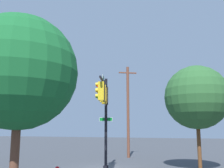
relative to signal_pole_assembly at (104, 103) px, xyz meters
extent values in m
cylinder|color=black|center=(-1.58, -0.41, -1.26)|extent=(0.20, 0.20, 6.34)
cylinder|color=black|center=(-1.58, -0.41, -4.32)|extent=(0.36, 0.36, 0.20)
cylinder|color=black|center=(0.41, 0.14, 1.26)|extent=(4.02, 1.22, 0.14)
cylinder|color=black|center=(-0.69, -0.16, 0.76)|extent=(1.85, 0.58, 1.07)
cube|color=yellow|center=(-0.44, -0.10, 0.51)|extent=(0.40, 0.43, 1.10)
cube|color=black|center=(-0.50, 0.10, 0.51)|extent=(0.44, 0.15, 1.22)
sphere|color=#FF2018|center=(-0.39, -0.29, 0.85)|extent=(0.22, 0.22, 0.22)
cylinder|color=yellow|center=(-0.38, -0.35, 0.90)|extent=(0.26, 0.19, 0.23)
sphere|color=#855607|center=(-0.39, -0.29, 0.51)|extent=(0.22, 0.22, 0.22)
cylinder|color=yellow|center=(-0.38, -0.35, 0.56)|extent=(0.26, 0.19, 0.23)
sphere|color=#0B621E|center=(-0.39, -0.29, 0.17)|extent=(0.22, 0.22, 0.22)
cylinder|color=yellow|center=(-0.38, -0.35, 0.22)|extent=(0.26, 0.19, 0.23)
cube|color=yellow|center=(0.69, 0.21, 0.51)|extent=(0.41, 0.44, 1.10)
cube|color=black|center=(0.63, 0.40, 0.51)|extent=(0.43, 0.17, 1.22)
sphere|color=#FF2018|center=(0.76, 0.02, 0.85)|extent=(0.22, 0.22, 0.22)
cylinder|color=yellow|center=(0.77, -0.03, 0.90)|extent=(0.26, 0.20, 0.23)
sphere|color=#855607|center=(0.76, 0.02, 0.51)|extent=(0.22, 0.22, 0.22)
cylinder|color=yellow|center=(0.77, -0.03, 0.56)|extent=(0.26, 0.20, 0.23)
sphere|color=#0B621E|center=(0.76, 0.02, 0.17)|extent=(0.22, 0.22, 0.22)
cylinder|color=yellow|center=(0.77, -0.03, 0.22)|extent=(0.26, 0.20, 0.23)
cube|color=yellow|center=(1.83, 0.52, 0.51)|extent=(0.41, 0.44, 1.10)
cube|color=black|center=(1.77, 0.72, 0.51)|extent=(0.43, 0.17, 1.22)
sphere|color=#FF2018|center=(1.89, 0.33, 0.85)|extent=(0.22, 0.22, 0.22)
cylinder|color=yellow|center=(1.91, 0.28, 0.90)|extent=(0.26, 0.20, 0.23)
sphere|color=#855607|center=(1.89, 0.33, 0.51)|extent=(0.22, 0.22, 0.22)
cylinder|color=yellow|center=(1.91, 0.28, 0.56)|extent=(0.26, 0.20, 0.23)
sphere|color=#0B621E|center=(1.89, 0.33, 0.17)|extent=(0.22, 0.22, 0.22)
cylinder|color=yellow|center=(1.91, 0.28, 0.22)|extent=(0.26, 0.20, 0.23)
cube|color=white|center=(0.61, 0.19, 1.56)|extent=(0.91, 0.27, 0.26)
cube|color=#1A7332|center=(0.61, 0.19, 1.56)|extent=(0.88, 0.27, 0.22)
cube|color=white|center=(-1.58, -0.41, -1.04)|extent=(0.27, 0.91, 0.26)
cube|color=#0C7B27|center=(-1.58, -0.41, -1.04)|extent=(0.27, 0.88, 0.22)
cylinder|color=brown|center=(-8.67, -0.68, -0.01)|extent=(0.27, 0.27, 8.83)
cube|color=brown|center=(-8.67, -0.68, 3.81)|extent=(1.00, 1.62, 0.12)
cylinder|color=brown|center=(7.36, -0.97, -2.92)|extent=(0.35, 0.35, 3.02)
sphere|color=#185E2B|center=(7.36, -0.97, 0.63)|extent=(4.80, 4.80, 4.80)
cylinder|color=brown|center=(-2.62, 5.83, -2.92)|extent=(0.25, 0.25, 3.01)
sphere|color=#2B5D2D|center=(-2.62, 5.83, 0.44)|extent=(4.37, 4.37, 4.37)
camera|label=1|loc=(16.18, 6.04, -1.67)|focal=42.06mm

